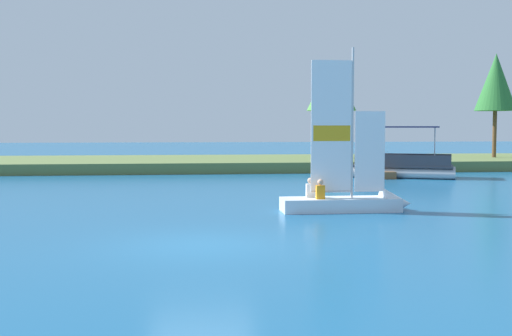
{
  "coord_description": "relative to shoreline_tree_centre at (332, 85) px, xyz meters",
  "views": [
    {
      "loc": [
        -0.33,
        -14.8,
        2.84
      ],
      "look_at": [
        2.39,
        9.69,
        1.2
      ],
      "focal_mm": 43.37,
      "sensor_mm": 36.0,
      "label": 1
    }
  ],
  "objects": [
    {
      "name": "sailboat",
      "position": [
        -4.3,
        -22.22,
        -5.3
      ],
      "size": [
        4.47,
        1.25,
        5.81
      ],
      "rotation": [
        0.0,
        0.0,
        0.01
      ],
      "color": "silver",
      "rests_on": "ground"
    },
    {
      "name": "shoreline_tree_midright",
      "position": [
        11.84,
        -0.4,
        0.25
      ],
      "size": [
        2.88,
        2.88,
        7.39
      ],
      "color": "brown",
      "rests_on": "shore_bank"
    },
    {
      "name": "shore_bank",
      "position": [
        -9.69,
        0.21,
        -5.41
      ],
      "size": [
        80.0,
        11.28,
        0.67
      ],
      "primitive_type": "cube",
      "color": "#5B703D",
      "rests_on": "ground"
    },
    {
      "name": "pontoon_boat",
      "position": [
        2.08,
        -8.83,
        -5.06
      ],
      "size": [
        6.09,
        4.4,
        2.88
      ],
      "rotation": [
        0.0,
        0.0,
        -0.42
      ],
      "color": "#B2B2B7",
      "rests_on": "ground"
    },
    {
      "name": "wooden_dock",
      "position": [
        0.35,
        -7.53,
        -5.55
      ],
      "size": [
        1.8,
        5.2,
        0.4
      ],
      "primitive_type": "cube",
      "color": "brown",
      "rests_on": "ground"
    },
    {
      "name": "shoreline_tree_centre",
      "position": [
        0.0,
        0.0,
        0.0
      ],
      "size": [
        3.45,
        3.45,
        6.87
      ],
      "color": "brown",
      "rests_on": "shore_bank"
    },
    {
      "name": "ground_plane",
      "position": [
        -9.69,
        -27.7,
        -5.74
      ],
      "size": [
        200.0,
        200.0,
        0.0
      ],
      "primitive_type": "plane",
      "color": "#195684"
    }
  ]
}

